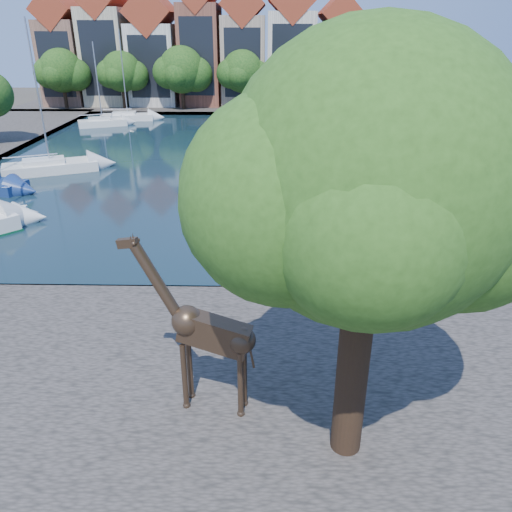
# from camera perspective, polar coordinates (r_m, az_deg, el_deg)

# --- Properties ---
(ground) EXTENTS (160.00, 160.00, 0.00)m
(ground) POSITION_cam_1_polar(r_m,az_deg,el_deg) (22.61, -12.55, -4.36)
(ground) COLOR #38332B
(ground) RESTS_ON ground
(water_basin) EXTENTS (38.00, 50.00, 0.08)m
(water_basin) POSITION_cam_1_polar(r_m,az_deg,el_deg) (44.77, -5.73, 10.82)
(water_basin) COLOR black
(water_basin) RESTS_ON ground
(near_quay) EXTENTS (50.00, 14.00, 0.50)m
(near_quay) POSITION_cam_1_polar(r_m,az_deg,el_deg) (16.94, -17.99, -15.18)
(near_quay) COLOR #504945
(near_quay) RESTS_ON ground
(far_quay) EXTENTS (60.00, 16.00, 0.50)m
(far_quay) POSITION_cam_1_polar(r_m,az_deg,el_deg) (76.05, -2.92, 16.85)
(far_quay) COLOR #504945
(far_quay) RESTS_ON ground
(right_quay) EXTENTS (14.00, 52.00, 0.50)m
(right_quay) POSITION_cam_1_polar(r_m,az_deg,el_deg) (48.58, 25.51, 9.93)
(right_quay) COLOR #504945
(right_quay) RESTS_ON ground
(plane_tree) EXTENTS (8.32, 6.40, 10.62)m
(plane_tree) POSITION_cam_1_polar(r_m,az_deg,el_deg) (10.85, 13.56, 7.33)
(plane_tree) COLOR #332114
(plane_tree) RESTS_ON near_quay
(townhouse_west_end) EXTENTS (5.44, 9.18, 14.93)m
(townhouse_west_end) POSITION_cam_1_polar(r_m,az_deg,el_deg) (80.35, -20.84, 20.93)
(townhouse_west_end) COLOR #845B48
(townhouse_west_end) RESTS_ON far_quay
(townhouse_west_mid) EXTENTS (5.94, 9.18, 16.79)m
(townhouse_west_mid) POSITION_cam_1_polar(r_m,az_deg,el_deg) (78.40, -16.55, 22.06)
(townhouse_west_mid) COLOR #BEB192
(townhouse_west_mid) RESTS_ON far_quay
(townhouse_west_inner) EXTENTS (6.43, 9.18, 15.15)m
(townhouse_west_inner) POSITION_cam_1_polar(r_m,az_deg,el_deg) (76.84, -11.49, 21.84)
(townhouse_west_inner) COLOR silver
(townhouse_west_inner) RESTS_ON far_quay
(townhouse_center) EXTENTS (5.44, 9.18, 16.93)m
(townhouse_center) POSITION_cam_1_polar(r_m,az_deg,el_deg) (75.73, -6.34, 22.88)
(townhouse_center) COLOR brown
(townhouse_center) RESTS_ON far_quay
(townhouse_east_inner) EXTENTS (5.94, 9.18, 15.79)m
(townhouse_east_inner) POSITION_cam_1_polar(r_m,az_deg,el_deg) (75.25, -1.41, 22.51)
(townhouse_east_inner) COLOR tan
(townhouse_east_inner) RESTS_ON far_quay
(townhouse_east_mid) EXTENTS (6.43, 9.18, 16.65)m
(townhouse_east_mid) POSITION_cam_1_polar(r_m,az_deg,el_deg) (75.23, 3.96, 22.75)
(townhouse_east_mid) COLOR beige
(townhouse_east_mid) RESTS_ON far_quay
(townhouse_east_end) EXTENTS (5.44, 9.18, 14.43)m
(townhouse_east_end) POSITION_cam_1_polar(r_m,az_deg,el_deg) (75.83, 9.23, 21.78)
(townhouse_east_end) COLOR brown
(townhouse_east_end) RESTS_ON far_quay
(far_tree_far_west) EXTENTS (7.28, 5.60, 7.68)m
(far_tree_far_west) POSITION_cam_1_polar(r_m,az_deg,el_deg) (74.96, -21.27, 19.00)
(far_tree_far_west) COLOR #332114
(far_tree_far_west) RESTS_ON far_quay
(far_tree_west) EXTENTS (6.76, 5.20, 7.36)m
(far_tree_west) POSITION_cam_1_polar(r_m,az_deg,el_deg) (72.45, -15.05, 19.54)
(far_tree_west) COLOR #332114
(far_tree_west) RESTS_ON far_quay
(far_tree_mid_west) EXTENTS (7.80, 6.00, 8.00)m
(far_tree_mid_west) POSITION_cam_1_polar(r_m,az_deg,el_deg) (70.73, -8.41, 20.15)
(far_tree_mid_west) COLOR #332114
(far_tree_mid_west) RESTS_ON far_quay
(far_tree_mid_east) EXTENTS (7.02, 5.40, 7.52)m
(far_tree_mid_east) POSITION_cam_1_polar(r_m,az_deg,el_deg) (69.93, -1.51, 20.20)
(far_tree_mid_east) COLOR #332114
(far_tree_mid_east) RESTS_ON far_quay
(far_tree_east) EXTENTS (7.54, 5.80, 7.84)m
(far_tree_east) POSITION_cam_1_polar(r_m,az_deg,el_deg) (70.01, 5.49, 20.20)
(far_tree_east) COLOR #332114
(far_tree_east) RESTS_ON far_quay
(far_tree_far_east) EXTENTS (6.76, 5.20, 7.36)m
(far_tree_far_east) POSITION_cam_1_polar(r_m,az_deg,el_deg) (71.02, 12.32, 19.71)
(far_tree_far_east) COLOR #332114
(far_tree_far_east) RESTS_ON far_quay
(giraffe_statue) EXTENTS (3.67, 1.06, 5.25)m
(giraffe_statue) POSITION_cam_1_polar(r_m,az_deg,el_deg) (14.10, -5.92, -8.55)
(giraffe_statue) COLOR #3D2C1E
(giraffe_statue) RESTS_ON near_quay
(sailboat_left_c) EXTENTS (7.52, 5.15, 11.30)m
(sailboat_left_c) POSITION_cam_1_polar(r_m,az_deg,el_deg) (43.77, -22.44, 9.62)
(sailboat_left_c) COLOR silver
(sailboat_left_c) RESTS_ON water_basin
(sailboat_left_d) EXTENTS (5.74, 3.82, 9.14)m
(sailboat_left_d) POSITION_cam_1_polar(r_m,az_deg,el_deg) (62.84, -17.14, 14.51)
(sailboat_left_d) COLOR silver
(sailboat_left_d) RESTS_ON water_basin
(sailboat_left_e) EXTENTS (6.53, 2.97, 10.38)m
(sailboat_left_e) POSITION_cam_1_polar(r_m,az_deg,el_deg) (66.25, -14.46, 15.29)
(sailboat_left_e) COLOR silver
(sailboat_left_e) RESTS_ON water_basin
(sailboat_right_a) EXTENTS (6.91, 4.13, 10.89)m
(sailboat_right_a) POSITION_cam_1_polar(r_m,az_deg,el_deg) (35.21, 12.91, 7.46)
(sailboat_right_a) COLOR silver
(sailboat_right_a) RESTS_ON water_basin
(sailboat_right_b) EXTENTS (8.12, 3.09, 10.74)m
(sailboat_right_b) POSITION_cam_1_polar(r_m,az_deg,el_deg) (35.86, 12.04, 7.81)
(sailboat_right_b) COLOR navy
(sailboat_right_b) RESTS_ON water_basin
(sailboat_right_c) EXTENTS (6.52, 3.66, 11.50)m
(sailboat_right_c) POSITION_cam_1_polar(r_m,az_deg,el_deg) (50.23, 11.72, 12.75)
(sailboat_right_c) COLOR silver
(sailboat_right_c) RESTS_ON water_basin
(sailboat_right_d) EXTENTS (4.98, 2.37, 7.81)m
(sailboat_right_d) POSITION_cam_1_polar(r_m,az_deg,el_deg) (62.70, 9.31, 15.20)
(sailboat_right_d) COLOR silver
(sailboat_right_d) RESTS_ON water_basin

